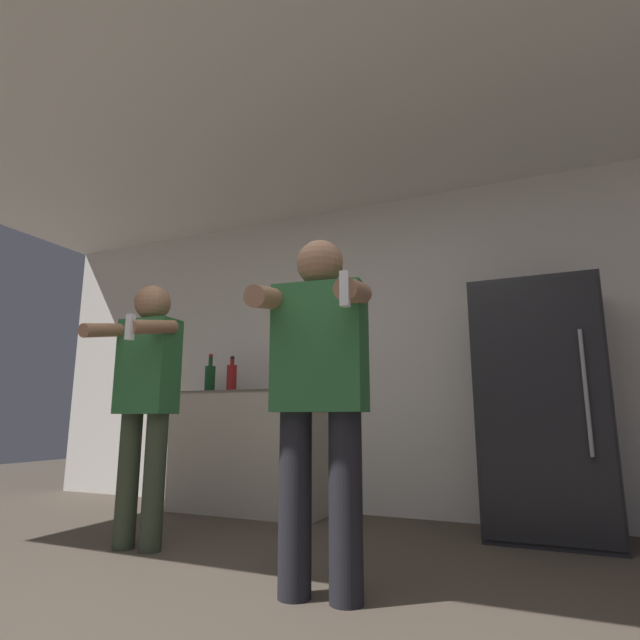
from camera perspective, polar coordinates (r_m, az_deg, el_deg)
name	(u,v)px	position (r m, az deg, el deg)	size (l,w,h in m)	color
wall_back	(390,351)	(4.10, 7.98, -3.49)	(7.00, 0.06, 2.55)	silver
ceiling_slab	(325,116)	(3.34, 0.59, 22.25)	(7.00, 3.15, 0.05)	silver
refrigerator	(540,407)	(3.58, 23.89, -9.11)	(0.77, 0.65, 1.61)	#262628
counter	(251,450)	(4.24, -7.84, -14.54)	(1.32, 0.54, 0.96)	#BCB29E
bottle_dark_rum	(210,377)	(4.46, -12.46, -6.42)	(0.09, 0.09, 0.33)	#194723
bottle_green_wine	(302,380)	(4.00, -2.02, -6.81)	(0.09, 0.09, 0.24)	#563314
bottle_clear_vodka	(232,377)	(4.33, -10.06, -6.44)	(0.09, 0.09, 0.30)	maroon
person_woman_foreground	(319,384)	(2.22, -0.06, -7.33)	(0.52, 0.45, 1.56)	black
person_man_side	(146,389)	(3.21, -19.30, -7.40)	(0.43, 0.50, 1.55)	#38422D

